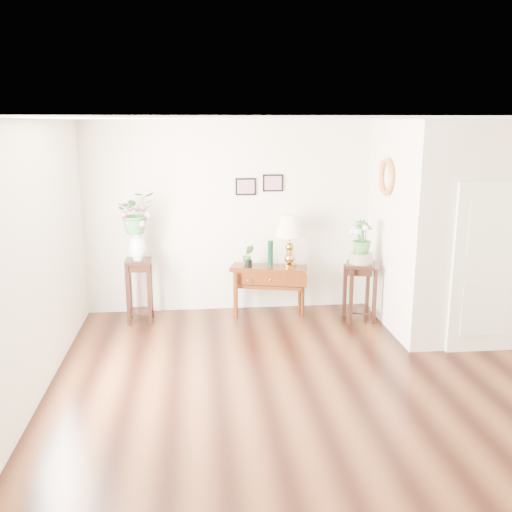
{
  "coord_description": "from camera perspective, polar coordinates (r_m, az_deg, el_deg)",
  "views": [
    {
      "loc": [
        -1.38,
        -5.52,
        2.77
      ],
      "look_at": [
        -0.65,
        1.3,
        1.15
      ],
      "focal_mm": 40.0,
      "sensor_mm": 36.0,
      "label": 1
    }
  ],
  "objects": [
    {
      "name": "art_print_left",
      "position": [
        8.33,
        -1.04,
        6.95
      ],
      "size": [
        0.3,
        0.02,
        0.25
      ],
      "primitive_type": "cube",
      "color": "black",
      "rests_on": "wall_back"
    },
    {
      "name": "table_lamp",
      "position": [
        8.22,
        3.38,
        1.38
      ],
      "size": [
        0.51,
        0.51,
        0.76
      ],
      "primitive_type": "cube",
      "rotation": [
        0.0,
        0.0,
        -0.18
      ],
      "color": "#AF8344",
      "rests_on": "console_table"
    },
    {
      "name": "wall_ornament",
      "position": [
        7.87,
        12.87,
        7.71
      ],
      "size": [
        0.07,
        0.51,
        0.51
      ],
      "primitive_type": "torus",
      "rotation": [
        0.0,
        1.57,
        0.0
      ],
      "color": "#DD8A41",
      "rests_on": "partition"
    },
    {
      "name": "plant_stand_b",
      "position": [
        8.22,
        10.3,
        -3.55
      ],
      "size": [
        0.5,
        0.5,
        0.84
      ],
      "primitive_type": "cube",
      "rotation": [
        0.0,
        0.0,
        -0.33
      ],
      "color": "black",
      "rests_on": "floor"
    },
    {
      "name": "porcelain_vase",
      "position": [
        8.03,
        -11.79,
        1.21
      ],
      "size": [
        0.25,
        0.25,
        0.42
      ],
      "primitive_type": null,
      "rotation": [
        0.0,
        0.0,
        -0.06
      ],
      "color": "white",
      "rests_on": "plant_stand_a"
    },
    {
      "name": "plant_stand_a",
      "position": [
        8.2,
        -11.57,
        -3.42
      ],
      "size": [
        0.36,
        0.36,
        0.9
      ],
      "primitive_type": "cube",
      "rotation": [
        0.0,
        0.0,
        0.02
      ],
      "color": "black",
      "rests_on": "floor"
    },
    {
      "name": "green_vase",
      "position": [
        8.22,
        1.44,
        0.11
      ],
      "size": [
        0.1,
        0.1,
        0.38
      ],
      "primitive_type": "cylinder",
      "rotation": [
        0.0,
        0.0,
        -0.3
      ],
      "color": "black",
      "rests_on": "console_table"
    },
    {
      "name": "wall_left",
      "position": [
        5.91,
        -21.82,
        -1.08
      ],
      "size": [
        0.02,
        5.5,
        2.8
      ],
      "primitive_type": "cube",
      "color": "#EEE3C7",
      "rests_on": "ground"
    },
    {
      "name": "wall_front",
      "position": [
        3.38,
        18.92,
        -11.39
      ],
      "size": [
        6.0,
        0.02,
        2.8
      ],
      "primitive_type": "cube",
      "color": "#EEE3C7",
      "rests_on": "ground"
    },
    {
      "name": "narcissus",
      "position": [
        8.03,
        10.53,
        1.81
      ],
      "size": [
        0.28,
        0.28,
        0.48
      ],
      "primitive_type": "imported",
      "rotation": [
        0.0,
        0.0,
        0.05
      ],
      "color": "#3B793A",
      "rests_on": "ceramic_bowl"
    },
    {
      "name": "console_table",
      "position": [
        8.35,
        1.27,
        -3.46
      ],
      "size": [
        1.15,
        0.64,
        0.73
      ],
      "primitive_type": "cube",
      "rotation": [
        0.0,
        0.0,
        -0.26
      ],
      "color": "#371409",
      "rests_on": "floor"
    },
    {
      "name": "partition",
      "position": [
        8.2,
        19.16,
        2.92
      ],
      "size": [
        1.8,
        1.95,
        2.8
      ],
      "primitive_type": "cube",
      "color": "#EEE3C7",
      "rests_on": "floor"
    },
    {
      "name": "lily_arrangement",
      "position": [
        7.95,
        -11.95,
        4.49
      ],
      "size": [
        0.65,
        0.61,
        0.58
      ],
      "primitive_type": "imported",
      "rotation": [
        0.0,
        0.0,
        0.35
      ],
      "color": "#3B793A",
      "rests_on": "porcelain_vase"
    },
    {
      "name": "wall_back",
      "position": [
        8.49,
        3.35,
        3.98
      ],
      "size": [
        6.0,
        0.02,
        2.8
      ],
      "primitive_type": "cube",
      "color": "#EEE3C7",
      "rests_on": "ground"
    },
    {
      "name": "floor",
      "position": [
        6.33,
        7.31,
        -12.8
      ],
      "size": [
        6.0,
        5.5,
        0.02
      ],
      "primitive_type": "cube",
      "color": "#542D17",
      "rests_on": "ground"
    },
    {
      "name": "ceiling",
      "position": [
        5.69,
        8.16,
        13.46
      ],
      "size": [
        6.0,
        5.5,
        0.02
      ],
      "primitive_type": "cube",
      "color": "white",
      "rests_on": "ground"
    },
    {
      "name": "art_print_right",
      "position": [
        8.37,
        1.71,
        7.32
      ],
      "size": [
        0.3,
        0.02,
        0.25
      ],
      "primitive_type": "cube",
      "color": "black",
      "rests_on": "wall_back"
    },
    {
      "name": "ceramic_bowl",
      "position": [
        8.09,
        10.45,
        -0.15
      ],
      "size": [
        0.33,
        0.33,
        0.15
      ],
      "primitive_type": "cylinder",
      "rotation": [
        0.0,
        0.0,
        0.0
      ],
      "color": "#B6AC99",
      "rests_on": "plant_stand_b"
    },
    {
      "name": "potted_plant",
      "position": [
        8.18,
        -0.81,
        -0.06
      ],
      "size": [
        0.18,
        0.16,
        0.31
      ],
      "primitive_type": "imported",
      "rotation": [
        0.0,
        0.0,
        -0.12
      ],
      "color": "#3B793A",
      "rests_on": "console_table"
    },
    {
      "name": "door",
      "position": [
        7.39,
        22.19,
        -1.17
      ],
      "size": [
        0.9,
        0.05,
        2.1
      ],
      "primitive_type": "cube",
      "color": "white",
      "rests_on": "floor"
    }
  ]
}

